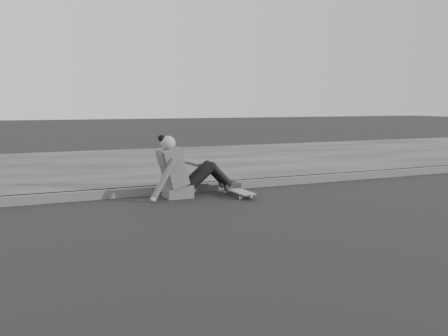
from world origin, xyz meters
The scene contains 5 objects.
ground centered at (0.00, 0.00, 0.00)m, with size 80.00×80.00×0.00m, color black.
curb centered at (0.00, 2.58, 0.06)m, with size 24.00×0.16×0.12m, color #515151.
sidewalk centered at (0.00, 5.60, 0.06)m, with size 24.00×6.00×0.12m, color #3D3D3D.
skateboard centered at (-0.77, 1.99, 0.07)m, with size 0.20×0.78×0.09m.
seated_woman centered at (-1.50, 2.23, 0.36)m, with size 1.38×0.46×0.88m.
Camera 1 is at (-3.79, -4.26, 1.28)m, focal length 40.00 mm.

